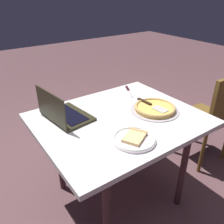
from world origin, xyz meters
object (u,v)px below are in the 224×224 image
at_px(dining_table, 119,127).
at_px(chair_near, 212,114).
at_px(pizza_tray, 155,108).
at_px(table_knife, 129,90).
at_px(laptop, 63,113).
at_px(pizza_plate, 134,138).

xyz_separation_m(dining_table, chair_near, (1.00, -0.12, -0.15)).
xyz_separation_m(pizza_tray, table_knife, (0.07, 0.40, -0.01)).
xyz_separation_m(table_knife, chair_near, (0.64, -0.46, -0.24)).
distance_m(dining_table, chair_near, 1.02).
relative_size(dining_table, pizza_tray, 3.13).
height_order(laptop, table_knife, laptop).
bearing_deg(dining_table, table_knife, 43.73).
bearing_deg(laptop, chair_near, -13.83).
distance_m(dining_table, laptop, 0.41).
relative_size(dining_table, table_knife, 4.89).
relative_size(dining_table, laptop, 3.01).
xyz_separation_m(pizza_plate, pizza_tray, (0.37, 0.21, 0.00)).
height_order(laptop, chair_near, laptop).
distance_m(table_knife, chair_near, 0.82).
bearing_deg(pizza_plate, dining_table, 71.34).
bearing_deg(pizza_plate, chair_near, 8.14).
relative_size(laptop, chair_near, 0.40).
bearing_deg(pizza_plate, table_knife, 53.89).
height_order(pizza_plate, pizza_tray, pizza_tray).
bearing_deg(pizza_tray, pizza_plate, -150.66).
relative_size(pizza_plate, pizza_tray, 0.73).
xyz_separation_m(laptop, pizza_tray, (0.61, -0.27, -0.03)).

